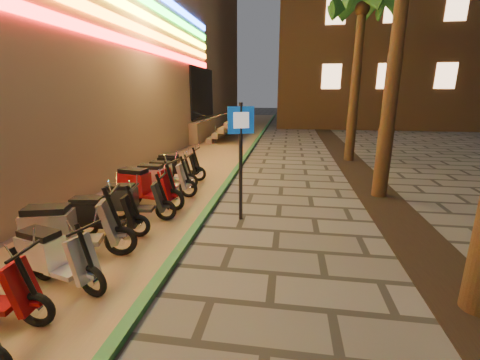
% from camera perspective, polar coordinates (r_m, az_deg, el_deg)
% --- Properties ---
extents(parking_strip, '(3.40, 60.00, 0.01)m').
position_cam_1_polar(parking_strip, '(13.02, -7.62, 2.55)').
color(parking_strip, '#8C7251').
rests_on(parking_strip, ground).
extents(green_curb, '(0.18, 60.00, 0.10)m').
position_cam_1_polar(green_curb, '(12.64, -0.20, 2.52)').
color(green_curb, '#266633').
rests_on(green_curb, ground).
extents(planting_strip, '(1.20, 40.00, 0.02)m').
position_cam_1_polar(planting_strip, '(8.15, 26.82, -6.85)').
color(planting_strip, black).
rests_on(planting_strip, ground).
extents(palm_d, '(2.97, 3.02, 7.16)m').
position_cam_1_polar(palm_d, '(14.74, 20.90, 26.52)').
color(palm_d, '#472D19').
rests_on(palm_d, ground).
extents(pedestrian_sign, '(0.55, 0.26, 2.65)m').
position_cam_1_polar(pedestrian_sign, '(7.08, 0.15, 6.06)').
color(pedestrian_sign, black).
rests_on(pedestrian_sign, ground).
extents(scooter_6, '(1.58, 0.77, 1.12)m').
position_cam_1_polar(scooter_6, '(5.67, -30.25, -11.63)').
color(scooter_6, black).
rests_on(scooter_6, ground).
extents(scooter_7, '(1.83, 0.95, 1.30)m').
position_cam_1_polar(scooter_7, '(6.36, -28.40, -7.72)').
color(scooter_7, black).
rests_on(scooter_7, ground).
extents(scooter_8, '(1.57, 0.65, 1.10)m').
position_cam_1_polar(scooter_8, '(7.05, -23.53, -5.71)').
color(scooter_8, black).
rests_on(scooter_8, ground).
extents(scooter_9, '(1.58, 0.63, 1.11)m').
position_cam_1_polar(scooter_9, '(7.70, -18.58, -3.44)').
color(scooter_9, black).
rests_on(scooter_9, ground).
extents(scooter_10, '(1.83, 0.79, 1.29)m').
position_cam_1_polar(scooter_10, '(8.50, -16.77, -1.02)').
color(scooter_10, black).
rests_on(scooter_10, ground).
extents(scooter_11, '(1.68, 0.59, 1.19)m').
position_cam_1_polar(scooter_11, '(9.24, -14.02, 0.19)').
color(scooter_11, black).
rests_on(scooter_11, ground).
extents(scooter_12, '(1.50, 0.53, 1.06)m').
position_cam_1_polar(scooter_12, '(10.09, -12.72, 1.23)').
color(scooter_12, black).
rests_on(scooter_12, ground).
extents(scooter_13, '(1.59, 0.56, 1.13)m').
position_cam_1_polar(scooter_13, '(10.88, -11.26, 2.48)').
color(scooter_13, black).
rests_on(scooter_13, ground).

